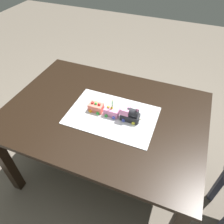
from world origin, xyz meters
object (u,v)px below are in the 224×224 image
cake_locomotive (130,114)px  cake_car_tanker_bubblegum (112,111)px  dining_table (104,122)px  birthday_candle (112,103)px  cake_car_flatbed_coral (96,107)px

cake_locomotive → cake_car_tanker_bubblegum: (0.13, 0.00, -0.02)m
dining_table → birthday_candle: size_ratio=21.45×
cake_car_flatbed_coral → birthday_candle: (-0.12, -0.00, 0.07)m
cake_car_flatbed_coral → birthday_candle: birthday_candle is taller
cake_car_flatbed_coral → cake_locomotive: bearing=-180.0°
dining_table → birthday_candle: bearing=169.8°
cake_car_tanker_bubblegum → cake_car_flatbed_coral: bearing=0.0°
birthday_candle → dining_table: bearing=-10.2°
cake_locomotive → birthday_candle: (0.13, 0.00, 0.06)m
dining_table → cake_car_tanker_bubblegum: size_ratio=14.00×
cake_car_flatbed_coral → dining_table: bearing=-167.7°
dining_table → cake_car_flatbed_coral: size_ratio=14.00×
cake_car_flatbed_coral → birthday_candle: 0.14m
cake_car_tanker_bubblegum → cake_car_flatbed_coral: same height
cake_locomotive → cake_car_flatbed_coral: size_ratio=1.40×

